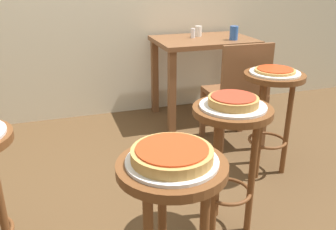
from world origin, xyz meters
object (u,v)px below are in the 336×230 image
at_px(serving_plate_foreground, 172,161).
at_px(stool_rear, 272,101).
at_px(pizza_rear, 275,70).
at_px(serving_plate_middle, 233,106).
at_px(cup_far_edge, 198,31).
at_px(wooden_chair, 238,91).
at_px(condiment_shaker, 193,33).
at_px(serving_plate_rear, 275,73).
at_px(stool_foreground, 172,208).
at_px(cup_near_edge, 234,33).
at_px(pizza_middle, 233,101).
at_px(dining_table, 203,54).
at_px(pizza_foreground, 172,154).
at_px(stool_middle, 230,142).

xyz_separation_m(serving_plate_foreground, stool_rear, (1.00, 0.90, -0.19)).
bearing_deg(pizza_rear, serving_plate_middle, -139.15).
height_order(cup_far_edge, wooden_chair, cup_far_edge).
relative_size(serving_plate_middle, condiment_shaker, 3.81).
xyz_separation_m(serving_plate_foreground, wooden_chair, (0.98, 1.32, -0.26)).
height_order(stool_rear, serving_plate_rear, serving_plate_rear).
bearing_deg(stool_foreground, serving_plate_middle, 43.03).
height_order(stool_foreground, serving_plate_rear, serving_plate_rear).
bearing_deg(cup_near_edge, cup_far_edge, 129.42).
xyz_separation_m(serving_plate_foreground, serving_plate_middle, (0.45, 0.42, 0.00)).
distance_m(stool_foreground, wooden_chair, 1.65).
height_order(stool_foreground, condiment_shaker, condiment_shaker).
relative_size(pizza_rear, wooden_chair, 0.30).
bearing_deg(stool_foreground, pizza_rear, 41.86).
relative_size(serving_plate_rear, cup_far_edge, 3.42).
relative_size(pizza_middle, pizza_rear, 0.95).
height_order(dining_table, wooden_chair, wooden_chair).
height_order(cup_near_edge, condiment_shaker, cup_near_edge).
relative_size(serving_plate_foreground, serving_plate_rear, 1.01).
bearing_deg(serving_plate_foreground, pizza_middle, 43.03).
height_order(pizza_foreground, cup_far_edge, cup_far_edge).
height_order(stool_foreground, pizza_rear, pizza_rear).
xyz_separation_m(cup_near_edge, cup_far_edge, (-0.23, 0.27, -0.01)).
bearing_deg(serving_plate_foreground, condiment_shaker, 66.51).
height_order(cup_far_edge, condiment_shaker, cup_far_edge).
relative_size(serving_plate_middle, wooden_chair, 0.38).
distance_m(serving_plate_foreground, serving_plate_middle, 0.62).
height_order(stool_middle, serving_plate_middle, serving_plate_middle).
distance_m(cup_near_edge, cup_far_edge, 0.36).
bearing_deg(serving_plate_rear, dining_table, 91.20).
relative_size(stool_foreground, stool_rear, 1.00).
distance_m(stool_foreground, stool_middle, 0.62).
bearing_deg(serving_plate_middle, serving_plate_foreground, -136.97).
relative_size(stool_foreground, cup_far_edge, 7.59).
distance_m(serving_plate_middle, wooden_chair, 1.07).
distance_m(serving_plate_foreground, cup_near_edge, 2.21).
bearing_deg(wooden_chair, pizza_foreground, -126.69).
xyz_separation_m(serving_plate_middle, cup_near_edge, (0.74, 1.42, 0.10)).
distance_m(serving_plate_middle, cup_near_edge, 1.61).
bearing_deg(dining_table, pizza_foreground, -116.06).
distance_m(pizza_middle, stool_rear, 0.76).
bearing_deg(stool_foreground, serving_plate_foreground, 0.00).
bearing_deg(cup_far_edge, pizza_middle, -107.00).
relative_size(pizza_middle, wooden_chair, 0.29).
relative_size(dining_table, wooden_chair, 1.04).
bearing_deg(stool_foreground, dining_table, 63.94).
height_order(serving_plate_foreground, stool_middle, serving_plate_foreground).
xyz_separation_m(dining_table, wooden_chair, (0.01, -0.68, -0.15)).
height_order(stool_foreground, wooden_chair, wooden_chair).
distance_m(stool_rear, condiment_shaker, 1.20).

